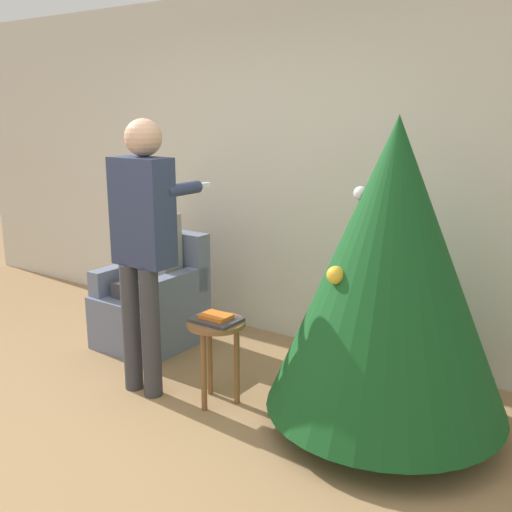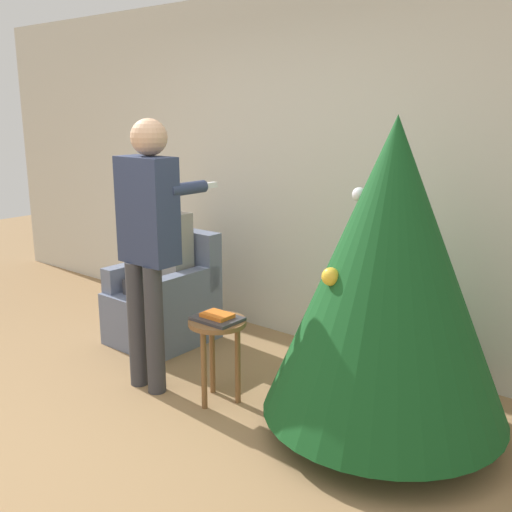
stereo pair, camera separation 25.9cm
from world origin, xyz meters
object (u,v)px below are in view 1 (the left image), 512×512
side_stool (216,337)px  person_seated (150,261)px  armchair (154,305)px  christmas_tree (391,268)px  person_standing (143,233)px

side_stool → person_seated: bearing=154.9°
armchair → side_stool: (1.05, -0.51, 0.13)m
christmas_tree → person_standing: bearing=-164.1°
person_standing → side_stool: bearing=11.9°
person_seated → side_stool: 1.18m
side_stool → christmas_tree: bearing=17.9°
armchair → person_standing: person_standing is taller
person_seated → armchair: bearing=90.0°
person_seated → person_standing: bearing=-47.0°
armchair → side_stool: 1.17m
person_seated → side_stool: (1.05, -0.49, -0.23)m
person_seated → person_standing: person_standing is taller
armchair → person_seated: person_seated is taller
armchair → person_standing: (0.55, -0.62, 0.75)m
person_seated → person_standing: 0.90m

